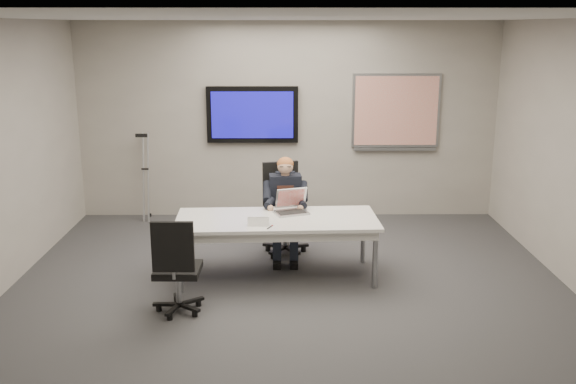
{
  "coord_description": "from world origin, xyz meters",
  "views": [
    {
      "loc": [
        -0.06,
        -6.16,
        2.71
      ],
      "look_at": [
        -0.01,
        0.61,
        0.96
      ],
      "focal_mm": 40.0,
      "sensor_mm": 36.0,
      "label": 1
    }
  ],
  "objects_px": {
    "seated_person": "(285,220)",
    "laptop": "(291,206)",
    "office_chair_far": "(284,225)",
    "office_chair_near": "(178,284)",
    "conference_table": "(277,225)"
  },
  "relations": [
    {
      "from": "office_chair_far",
      "to": "laptop",
      "type": "distance_m",
      "value": 0.68
    },
    {
      "from": "seated_person",
      "to": "laptop",
      "type": "height_order",
      "value": "seated_person"
    },
    {
      "from": "conference_table",
      "to": "laptop",
      "type": "xyz_separation_m",
      "value": [
        0.16,
        0.25,
        0.14
      ]
    },
    {
      "from": "seated_person",
      "to": "laptop",
      "type": "bearing_deg",
      "value": -82.6
    },
    {
      "from": "conference_table",
      "to": "office_chair_far",
      "type": "xyz_separation_m",
      "value": [
        0.08,
        0.8,
        -0.26
      ]
    },
    {
      "from": "office_chair_far",
      "to": "laptop",
      "type": "relative_size",
      "value": 2.48
    },
    {
      "from": "office_chair_far",
      "to": "office_chair_near",
      "type": "xyz_separation_m",
      "value": [
        -1.03,
        -1.75,
        -0.04
      ]
    },
    {
      "from": "office_chair_far",
      "to": "office_chair_near",
      "type": "relative_size",
      "value": 1.13
    },
    {
      "from": "office_chair_far",
      "to": "laptop",
      "type": "height_order",
      "value": "office_chair_far"
    },
    {
      "from": "office_chair_far",
      "to": "seated_person",
      "type": "bearing_deg",
      "value": -101.89
    },
    {
      "from": "conference_table",
      "to": "seated_person",
      "type": "bearing_deg",
      "value": 77.81
    },
    {
      "from": "office_chair_far",
      "to": "laptop",
      "type": "xyz_separation_m",
      "value": [
        0.08,
        -0.55,
        0.4
      ]
    },
    {
      "from": "office_chair_far",
      "to": "office_chair_near",
      "type": "height_order",
      "value": "office_chair_far"
    },
    {
      "from": "seated_person",
      "to": "laptop",
      "type": "relative_size",
      "value": 2.73
    },
    {
      "from": "conference_table",
      "to": "office_chair_near",
      "type": "bearing_deg",
      "value": -137.48
    }
  ]
}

